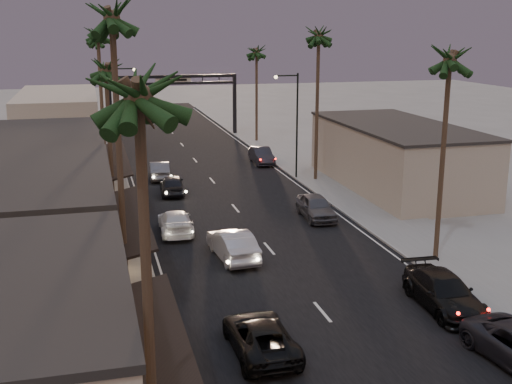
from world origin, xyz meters
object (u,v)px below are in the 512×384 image
arch (173,90)px  palm_lb (111,9)px  palm_ld (98,30)px  palm_far (97,38)px  streetlight_right (294,117)px  palm_rb (319,31)px  curbside_black (444,292)px  palm_rc (257,48)px  palm_la (138,79)px  oncoming_silver (233,244)px  oncoming_pickup (260,336)px  palm_ra (450,51)px  palm_lc (105,63)px  streetlight_left (119,105)px

arch → palm_lb: palm_lb is taller
palm_ld → palm_far: 23.02m
streetlight_right → palm_rb: 7.35m
palm_far → curbside_black: (13.85, -59.99, -10.64)m
palm_ld → palm_rb: same height
palm_rb → palm_rc: 20.09m
palm_far → palm_ld: bearing=-90.7°
palm_la → oncoming_silver: palm_la is taller
streetlight_right → palm_far: palm_far is taller
palm_rb → palm_far: size_ratio=1.08×
oncoming_pickup → streetlight_right: bearing=-110.8°
palm_ld → palm_lb: bearing=-90.0°
arch → palm_lb: bearing=-100.2°
palm_ld → palm_ra: size_ratio=1.08×
oncoming_pickup → arch: bearing=-94.5°
palm_rc → arch: bearing=145.1°
palm_ld → palm_ra: palm_ld is taller
palm_far → palm_lc: bearing=-90.4°
oncoming_silver → curbside_black: 11.98m
palm_lc → palm_ld: size_ratio=0.86×
streetlight_left → oncoming_pickup: 42.27m
palm_ra → palm_rc: palm_ra is taller
palm_ld → curbside_black: (14.15, -36.99, -11.62)m
palm_la → palm_lb: bearing=90.0°
streetlight_right → palm_far: 36.85m
streetlight_right → streetlight_left: bearing=136.8°
oncoming_pickup → curbside_black: bearing=-169.0°
palm_ld → palm_rb: (17.20, -11.00, 0.00)m
arch → palm_la: (-8.60, -61.00, 5.91)m
palm_lc → curbside_black: (14.15, -17.99, -9.67)m
palm_lb → palm_rc: palm_lb is taller
palm_lc → palm_rb: 19.07m
arch → palm_ld: size_ratio=1.07×
palm_lc → palm_rc: size_ratio=1.00×
palm_lc → palm_far: size_ratio=0.92×
streetlight_right → palm_lb: palm_lb is taller
palm_rb → oncoming_pickup: (-12.31, -27.89, -11.71)m
palm_ld → palm_lc: bearing=-90.0°
streetlight_right → curbside_black: streetlight_right is taller
palm_lb → palm_rc: size_ratio=1.25×
palm_lb → streetlight_left: bearing=87.3°
streetlight_right → palm_la: palm_la is taller
streetlight_left → curbside_black: bearing=-72.7°
streetlight_right → palm_rb: palm_rb is taller
palm_lb → palm_ra: palm_lb is taller
streetlight_left → palm_lb: size_ratio=0.59×
palm_la → palm_lc: 27.02m
palm_rc → oncoming_silver: palm_rc is taller
palm_lb → palm_ra: (17.20, 2.00, -1.94)m
curbside_black → palm_la: bearing=-144.7°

